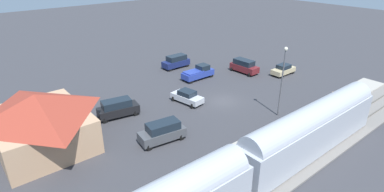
# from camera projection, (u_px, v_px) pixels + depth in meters

# --- Properties ---
(ground_plane) EXTENTS (200.00, 200.00, 0.00)m
(ground_plane) POSITION_uv_depth(u_px,v_px,m) (223.00, 101.00, 42.33)
(ground_plane) COLOR #38383D
(railway_track) EXTENTS (4.80, 70.00, 0.30)m
(railway_track) POSITION_uv_depth(u_px,v_px,m) (318.00, 144.00, 32.42)
(railway_track) COLOR slate
(railway_track) RESTS_ON ground
(platform) EXTENTS (3.20, 46.00, 0.30)m
(platform) POSITION_uv_depth(u_px,v_px,m) (286.00, 129.00, 35.22)
(platform) COLOR #A8A399
(platform) RESTS_ON ground
(station_building) EXTENTS (11.07, 9.23, 5.83)m
(station_building) POSITION_uv_depth(u_px,v_px,m) (40.00, 120.00, 31.18)
(station_building) COLOR tan
(station_building) RESTS_ON ground
(pedestrian_on_platform) EXTENTS (0.36, 0.36, 1.71)m
(pedestrian_on_platform) POSITION_uv_depth(u_px,v_px,m) (332.00, 97.00, 40.55)
(pedestrian_on_platform) COLOR #333338
(pedestrian_on_platform) RESTS_ON platform
(suv_navy) EXTENTS (2.03, 4.93, 2.22)m
(suv_navy) POSITION_uv_depth(u_px,v_px,m) (176.00, 61.00, 54.56)
(suv_navy) COLOR navy
(suv_navy) RESTS_ON ground
(sedan_silver) EXTENTS (4.74, 2.81, 1.74)m
(sedan_silver) POSITION_uv_depth(u_px,v_px,m) (187.00, 97.00, 41.54)
(sedan_silver) COLOR silver
(sedan_silver) RESTS_ON ground
(pickup_blue) EXTENTS (1.99, 5.41, 2.14)m
(pickup_blue) POSITION_uv_depth(u_px,v_px,m) (198.00, 73.00, 49.66)
(pickup_blue) COLOR #283D9E
(pickup_blue) RESTS_ON ground
(suv_maroon) EXTENTS (4.96, 2.52, 2.22)m
(suv_maroon) POSITION_uv_depth(u_px,v_px,m) (244.00, 66.00, 52.27)
(suv_maroon) COLOR maroon
(suv_maroon) RESTS_ON ground
(sedan_tan) EXTENTS (1.91, 4.53, 1.74)m
(sedan_tan) POSITION_uv_depth(u_px,v_px,m) (283.00, 70.00, 51.43)
(sedan_tan) COLOR #C6B284
(sedan_tan) RESTS_ON ground
(suv_charcoal) EXTENTS (2.60, 5.12, 2.22)m
(suv_charcoal) POSITION_uv_depth(u_px,v_px,m) (162.00, 132.00, 32.74)
(suv_charcoal) COLOR #47494F
(suv_charcoal) RESTS_ON ground
(suv_black) EXTENTS (2.77, 5.16, 2.22)m
(suv_black) POSITION_uv_depth(u_px,v_px,m) (118.00, 108.00, 37.83)
(suv_black) COLOR black
(suv_black) RESTS_ON ground
(light_pole_near_platform) EXTENTS (0.44, 0.44, 8.67)m
(light_pole_near_platform) POSITION_uv_depth(u_px,v_px,m) (283.00, 74.00, 36.38)
(light_pole_near_platform) COLOR #515156
(light_pole_near_platform) RESTS_ON ground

